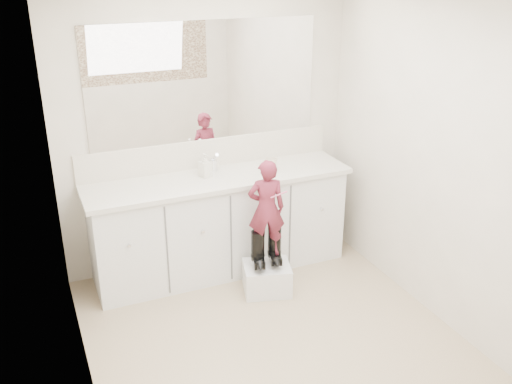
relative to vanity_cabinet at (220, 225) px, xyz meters
name	(u,v)px	position (x,y,z in m)	size (l,w,h in m)	color
floor	(279,346)	(0.00, -1.23, -0.42)	(3.00, 3.00, 0.00)	#987B63
wall_back	(207,132)	(0.00, 0.27, 0.77)	(2.60, 2.60, 0.00)	beige
wall_front	(436,321)	(0.00, -2.73, 0.77)	(2.60, 2.60, 0.00)	beige
wall_left	(73,230)	(-1.30, -1.23, 0.78)	(3.00, 3.00, 0.00)	beige
wall_right	(443,166)	(1.30, -1.23, 0.78)	(3.00, 3.00, 0.00)	beige
vanity_cabinet	(220,225)	(0.00, 0.00, 0.00)	(2.20, 0.55, 0.85)	silver
countertop	(219,179)	(0.00, -0.01, 0.45)	(2.28, 0.58, 0.04)	beige
backsplash	(208,153)	(0.00, 0.26, 0.59)	(2.28, 0.03, 0.25)	beige
mirror	(206,82)	(0.00, 0.26, 1.22)	(2.00, 0.02, 1.00)	white
dot_panel	(448,224)	(0.00, -2.71, 1.22)	(2.00, 0.01, 1.20)	#472819
faucet	(213,165)	(0.00, 0.15, 0.52)	(0.08, 0.08, 0.10)	silver
cup	(271,164)	(0.47, -0.04, 0.52)	(0.11, 0.11, 0.10)	beige
soap_bottle	(205,165)	(-0.10, 0.04, 0.56)	(0.09, 0.09, 0.20)	silver
step_stool	(267,278)	(0.22, -0.52, -0.30)	(0.38, 0.32, 0.24)	silver
boot_left	(258,249)	(0.15, -0.50, -0.02)	(0.12, 0.21, 0.32)	black
boot_right	(274,246)	(0.30, -0.50, -0.02)	(0.12, 0.21, 0.32)	black
toddler	(266,208)	(0.22, -0.50, 0.33)	(0.30, 0.20, 0.82)	#A33250
toothbrush	(279,195)	(0.29, -0.58, 0.47)	(0.01, 0.01, 0.14)	#E35882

